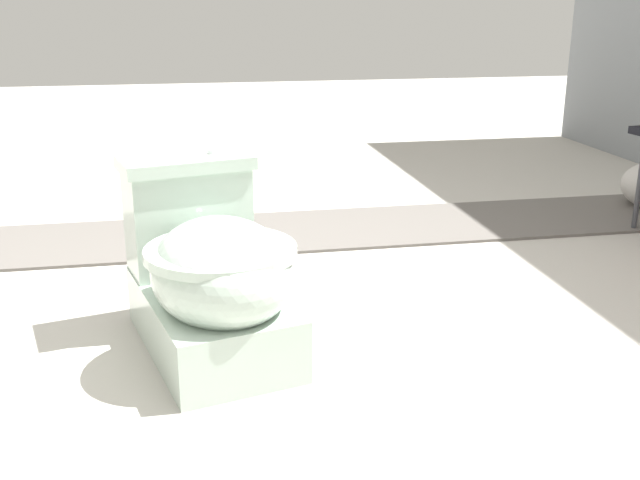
{
  "coord_description": "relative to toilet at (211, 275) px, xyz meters",
  "views": [
    {
      "loc": [
        1.84,
        -0.06,
        0.93
      ],
      "look_at": [
        -0.07,
        0.3,
        0.3
      ],
      "focal_mm": 42.0,
      "sensor_mm": 36.0,
      "label": 1
    }
  ],
  "objects": [
    {
      "name": "ground_plane",
      "position": [
        0.07,
        -0.0,
        -0.22
      ],
      "size": [
        14.0,
        14.0,
        0.0
      ],
      "primitive_type": "plane",
      "color": "#B7B2A8"
    },
    {
      "name": "gravel_strip",
      "position": [
        -1.04,
        0.5,
        -0.21
      ],
      "size": [
        0.56,
        8.0,
        0.01
      ],
      "primitive_type": "cube",
      "color": "#605B56",
      "rests_on": "ground"
    },
    {
      "name": "toilet",
      "position": [
        0.0,
        0.0,
        0.0
      ],
      "size": [
        0.7,
        0.51,
        0.52
      ],
      "rotation": [
        0.0,
        0.0,
        0.24
      ],
      "color": "#B2C6B7",
      "rests_on": "ground"
    }
  ]
}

